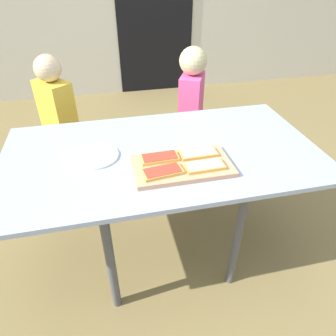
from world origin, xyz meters
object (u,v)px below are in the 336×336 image
object	(u,v)px
cutting_board	(182,166)
pizza_slice_far_right	(198,153)
child_left	(60,121)
pizza_slice_near_right	(205,166)
dining_table	(162,162)
child_right	(191,107)
pizza_slice_near_left	(162,172)
pizza_slice_far_left	(160,158)
plate_white_left	(94,156)

from	to	relation	value
cutting_board	pizza_slice_far_right	size ratio (longest dim) A/B	2.54
cutting_board	child_left	size ratio (longest dim) A/B	0.44
cutting_board	pizza_slice_near_right	size ratio (longest dim) A/B	2.53
dining_table	pizza_slice_far_right	distance (m)	0.20
child_right	pizza_slice_near_left	bearing A→B (deg)	-113.40
child_left	cutting_board	bearing A→B (deg)	-55.52
cutting_board	pizza_slice_far_left	xyz separation A→B (m)	(-0.09, 0.06, 0.02)
dining_table	pizza_slice_near_right	bearing A→B (deg)	-54.55
pizza_slice_far_right	child_left	size ratio (longest dim) A/B	0.17
dining_table	pizza_slice_near_right	size ratio (longest dim) A/B	8.86
pizza_slice_near_right	plate_white_left	distance (m)	0.52
dining_table	pizza_slice_near_right	distance (m)	0.27
plate_white_left	child_left	world-z (taller)	child_left
pizza_slice_far_left	child_left	xyz separation A→B (m)	(-0.52, 0.83, -0.16)
pizza_slice_near_right	pizza_slice_far_left	xyz separation A→B (m)	(-0.18, 0.11, 0.00)
pizza_slice_far_right	pizza_slice_far_left	size ratio (longest dim) A/B	1.00
dining_table	plate_white_left	size ratio (longest dim) A/B	6.68
pizza_slice_near_left	plate_white_left	bearing A→B (deg)	140.75
child_left	plate_white_left	bearing A→B (deg)	-72.17
pizza_slice_near_right	pizza_slice_far_right	distance (m)	0.10
dining_table	child_left	world-z (taller)	child_left
pizza_slice_near_right	cutting_board	bearing A→B (deg)	150.24
pizza_slice_far_right	child_right	bearing A→B (deg)	75.66
pizza_slice_near_right	child_left	bearing A→B (deg)	126.64
child_left	dining_table	bearing A→B (deg)	-53.03
plate_white_left	dining_table	bearing A→B (deg)	-3.82
pizza_slice_far_left	plate_white_left	bearing A→B (deg)	157.34
dining_table	child_left	bearing A→B (deg)	126.97
dining_table	pizza_slice_far_right	xyz separation A→B (m)	(0.15, -0.10, 0.09)
dining_table	plate_white_left	world-z (taller)	plate_white_left
pizza_slice_near_left	child_left	distance (m)	1.07
dining_table	cutting_board	bearing A→B (deg)	-69.37
pizza_slice_near_right	pizza_slice_far_left	size ratio (longest dim) A/B	1.00
dining_table	pizza_slice_near_right	xyz separation A→B (m)	(0.15, -0.20, 0.09)
pizza_slice_near_right	pizza_slice_far_right	xyz separation A→B (m)	(0.00, 0.10, 0.00)
dining_table	cutting_board	size ratio (longest dim) A/B	3.50
child_left	pizza_slice_far_left	bearing A→B (deg)	-58.02
pizza_slice_near_right	pizza_slice_far_right	size ratio (longest dim) A/B	1.00
cutting_board	plate_white_left	size ratio (longest dim) A/B	1.91
cutting_board	child_right	world-z (taller)	child_right
plate_white_left	child_right	world-z (taller)	child_right
cutting_board	child_left	xyz separation A→B (m)	(-0.61, 0.88, -0.14)
pizza_slice_near_left	child_right	world-z (taller)	child_right
plate_white_left	child_left	size ratio (longest dim) A/B	0.23
pizza_slice_far_left	pizza_slice_far_right	bearing A→B (deg)	-0.66
pizza_slice_far_right	child_right	distance (m)	0.86
dining_table	pizza_slice_far_left	size ratio (longest dim) A/B	8.86
pizza_slice_far_right	pizza_slice_far_left	world-z (taller)	same
cutting_board	child_left	world-z (taller)	child_left
cutting_board	pizza_slice_near_left	size ratio (longest dim) A/B	2.44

